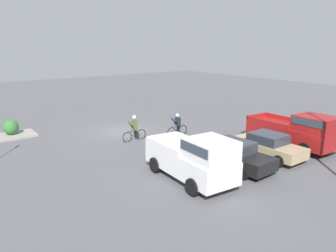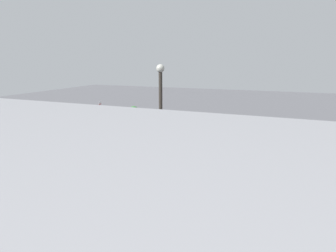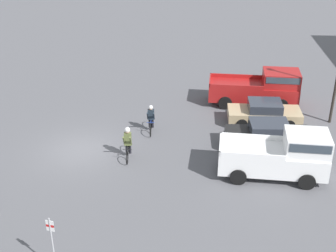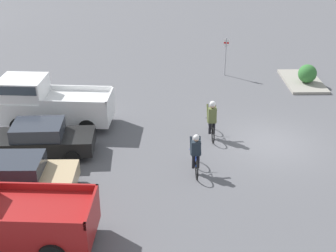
{
  "view_description": "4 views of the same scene",
  "coord_description": "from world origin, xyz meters",
  "px_view_note": "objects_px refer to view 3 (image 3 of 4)",
  "views": [
    {
      "loc": [
        11.72,
        20.81,
        6.38
      ],
      "look_at": [
        -0.68,
        4.55,
        1.2
      ],
      "focal_mm": 35.0,
      "sensor_mm": 36.0,
      "label": 1
    },
    {
      "loc": [
        -8.55,
        24.65,
        6.48
      ],
      "look_at": [
        -0.68,
        4.55,
        1.2
      ],
      "focal_mm": 28.0,
      "sensor_mm": 36.0,
      "label": 2
    },
    {
      "loc": [
        21.32,
        5.7,
        12.44
      ],
      "look_at": [
        -0.68,
        4.55,
        1.2
      ],
      "focal_mm": 50.0,
      "sensor_mm": 36.0,
      "label": 3
    },
    {
      "loc": [
        -18.08,
        4.85,
        9.76
      ],
      "look_at": [
        -0.68,
        4.55,
        1.2
      ],
      "focal_mm": 50.0,
      "sensor_mm": 36.0,
      "label": 4
    }
  ],
  "objects_px": {
    "pickup_truck_0": "(261,87)",
    "cyclist_0": "(128,142)",
    "cyclist_1": "(151,119)",
    "pickup_truck_1": "(282,154)",
    "sedan_1": "(268,135)",
    "sedan_0": "(264,113)",
    "fire_lane_sign": "(52,239)"
  },
  "relations": [
    {
      "from": "pickup_truck_0",
      "to": "pickup_truck_1",
      "type": "bearing_deg",
      "value": -0.54
    },
    {
      "from": "pickup_truck_0",
      "to": "fire_lane_sign",
      "type": "xyz_separation_m",
      "value": [
        15.16,
        -9.23,
        0.24
      ]
    },
    {
      "from": "sedan_0",
      "to": "pickup_truck_1",
      "type": "relative_size",
      "value": 0.82
    },
    {
      "from": "cyclist_1",
      "to": "sedan_1",
      "type": "bearing_deg",
      "value": 77.23
    },
    {
      "from": "sedan_0",
      "to": "pickup_truck_1",
      "type": "xyz_separation_m",
      "value": [
        5.63,
        0.05,
        0.48
      ]
    },
    {
      "from": "fire_lane_sign",
      "to": "sedan_1",
      "type": "bearing_deg",
      "value": 136.98
    },
    {
      "from": "sedan_0",
      "to": "cyclist_0",
      "type": "bearing_deg",
      "value": -60.03
    },
    {
      "from": "sedan_1",
      "to": "pickup_truck_1",
      "type": "height_order",
      "value": "pickup_truck_1"
    },
    {
      "from": "pickup_truck_1",
      "to": "fire_lane_sign",
      "type": "relative_size",
      "value": 2.22
    },
    {
      "from": "sedan_1",
      "to": "cyclist_0",
      "type": "xyz_separation_m",
      "value": [
        1.51,
        -7.32,
        0.19
      ]
    },
    {
      "from": "sedan_1",
      "to": "cyclist_1",
      "type": "distance_m",
      "value": 6.55
    },
    {
      "from": "cyclist_1",
      "to": "cyclist_0",
      "type": "bearing_deg",
      "value": -17.42
    },
    {
      "from": "sedan_1",
      "to": "cyclist_0",
      "type": "bearing_deg",
      "value": -78.34
    },
    {
      "from": "sedan_0",
      "to": "cyclist_0",
      "type": "relative_size",
      "value": 2.3
    },
    {
      "from": "sedan_0",
      "to": "cyclist_1",
      "type": "distance_m",
      "value": 6.69
    },
    {
      "from": "sedan_1",
      "to": "fire_lane_sign",
      "type": "distance_m",
      "value": 13.13
    },
    {
      "from": "pickup_truck_0",
      "to": "cyclist_0",
      "type": "relative_size",
      "value": 3.1
    },
    {
      "from": "cyclist_0",
      "to": "cyclist_1",
      "type": "distance_m",
      "value": 3.1
    },
    {
      "from": "sedan_1",
      "to": "cyclist_1",
      "type": "bearing_deg",
      "value": -102.77
    },
    {
      "from": "pickup_truck_1",
      "to": "pickup_truck_0",
      "type": "bearing_deg",
      "value": 179.46
    },
    {
      "from": "sedan_0",
      "to": "fire_lane_sign",
      "type": "distance_m",
      "value": 15.39
    },
    {
      "from": "sedan_0",
      "to": "cyclist_0",
      "type": "xyz_separation_m",
      "value": [
        4.31,
        -7.48,
        0.2
      ]
    },
    {
      "from": "pickup_truck_0",
      "to": "sedan_0",
      "type": "distance_m",
      "value": 2.81
    },
    {
      "from": "pickup_truck_0",
      "to": "cyclist_1",
      "type": "height_order",
      "value": "pickup_truck_0"
    },
    {
      "from": "sedan_0",
      "to": "sedan_1",
      "type": "height_order",
      "value": "sedan_1"
    },
    {
      "from": "sedan_0",
      "to": "fire_lane_sign",
      "type": "height_order",
      "value": "fire_lane_sign"
    },
    {
      "from": "sedan_1",
      "to": "fire_lane_sign",
      "type": "height_order",
      "value": "fire_lane_sign"
    },
    {
      "from": "cyclist_0",
      "to": "pickup_truck_1",
      "type": "bearing_deg",
      "value": 80.03
    },
    {
      "from": "pickup_truck_0",
      "to": "sedan_0",
      "type": "bearing_deg",
      "value": -2.67
    },
    {
      "from": "pickup_truck_0",
      "to": "fire_lane_sign",
      "type": "bearing_deg",
      "value": -31.35
    },
    {
      "from": "sedan_0",
      "to": "cyclist_1",
      "type": "bearing_deg",
      "value": -78.34
    },
    {
      "from": "pickup_truck_0",
      "to": "sedan_1",
      "type": "height_order",
      "value": "pickup_truck_0"
    }
  ]
}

